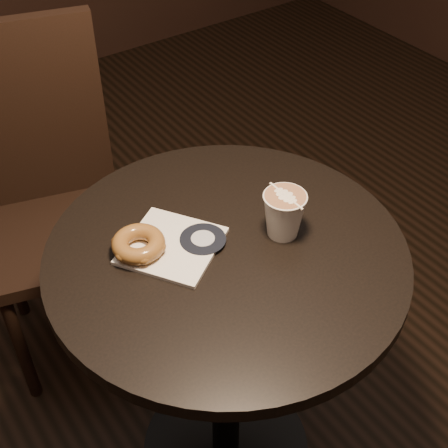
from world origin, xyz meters
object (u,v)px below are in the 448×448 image
object	(u,v)px
chair	(47,185)
doughnut	(139,244)
cafe_table	(226,317)
pastry_bag	(172,246)
latte_cup	(284,215)

from	to	relation	value
chair	doughnut	distance (m)	0.62
doughnut	chair	bearing A→B (deg)	88.79
cafe_table	pastry_bag	bearing A→B (deg)	142.17
chair	latte_cup	distance (m)	0.77
cafe_table	doughnut	world-z (taller)	doughnut
cafe_table	doughnut	size ratio (longest dim) A/B	7.37
latte_cup	pastry_bag	bearing A→B (deg)	155.88
cafe_table	chair	distance (m)	0.67
chair	pastry_bag	world-z (taller)	chair
cafe_table	latte_cup	size ratio (longest dim) A/B	7.94
pastry_bag	doughnut	world-z (taller)	doughnut
pastry_bag	doughnut	xyz separation A→B (m)	(-0.06, 0.02, 0.02)
chair	latte_cup	bearing A→B (deg)	-54.57
pastry_bag	doughnut	bearing A→B (deg)	126.66
cafe_table	latte_cup	xyz separation A→B (m)	(0.12, -0.02, 0.25)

